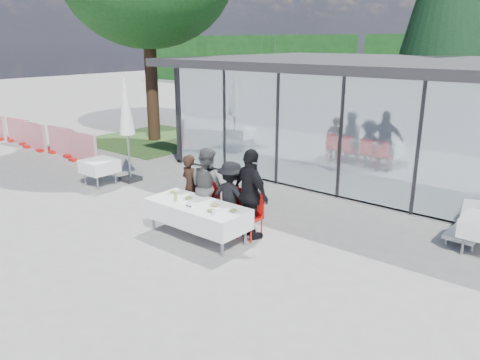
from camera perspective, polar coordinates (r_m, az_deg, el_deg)
name	(u,v)px	position (r m, az deg, el deg)	size (l,w,h in m)	color
ground	(202,236)	(9.99, -4.63, -6.87)	(90.00, 90.00, 0.00)	gray
pavilion	(436,104)	(15.47, 22.81, 8.59)	(14.80, 8.80, 3.44)	gray
treeline	(471,68)	(35.60, 26.30, 12.16)	(62.50, 2.00, 4.40)	#123915
dining_table	(197,213)	(9.76, -5.26, -4.07)	(2.26, 0.96, 0.75)	white
diner_a	(191,187)	(10.74, -6.04, -0.85)	(0.56, 0.56, 1.53)	black
diner_chair_a	(193,196)	(10.84, -5.81, -1.93)	(0.44, 0.44, 0.97)	red
diner_b	(208,187)	(10.35, -3.97, -0.82)	(0.85, 0.85, 1.76)	#525252
diner_chair_b	(210,201)	(10.49, -3.73, -2.53)	(0.44, 0.44, 0.97)	red
diner_c	(231,197)	(9.94, -1.10, -2.11)	(1.01, 1.01, 1.56)	black
diner_chair_c	(233,207)	(10.06, -0.90, -3.34)	(0.44, 0.44, 0.97)	red
diner_d	(251,195)	(9.57, 1.32, -1.78)	(1.12, 1.12, 1.90)	black
diner_chair_d	(252,213)	(9.75, 1.49, -4.02)	(0.44, 0.44, 0.97)	red
plate_a	(173,192)	(10.37, -8.14, -1.51)	(0.26, 0.26, 0.07)	white
plate_b	(188,198)	(9.94, -6.31, -2.24)	(0.26, 0.26, 0.07)	white
plate_c	(214,205)	(9.48, -3.13, -3.12)	(0.26, 0.26, 0.07)	white
plate_d	(233,211)	(9.17, -0.85, -3.79)	(0.26, 0.26, 0.07)	white
plate_extra	(211,211)	(9.18, -3.54, -3.81)	(0.26, 0.26, 0.07)	white
juice_bottle	(176,197)	(9.88, -7.86, -2.11)	(0.06, 0.06, 0.15)	#81A745
drinking_glasses	(201,208)	(9.28, -4.76, -3.44)	(0.78, 0.12, 0.10)	silver
folded_eyeglasses	(189,206)	(9.53, -6.26, -3.20)	(0.14, 0.03, 0.01)	black
spare_table_left	(99,166)	(13.83, -16.77, 1.61)	(0.86, 0.86, 0.74)	white
spare_chair_b	(480,205)	(11.48, 27.21, -2.70)	(0.57, 0.57, 0.97)	red
market_umbrella	(126,113)	(13.75, -13.72, 7.89)	(0.50, 0.50, 3.00)	black
construction_barriers	(37,138)	(19.36, -23.51, 4.75)	(7.80, 0.60, 1.00)	red
lounger	(470,225)	(10.97, 26.24, -4.98)	(0.65, 1.35, 0.72)	silver
grass_patch	(155,139)	(19.89, -10.36, 4.90)	(5.00, 5.00, 0.02)	#385926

